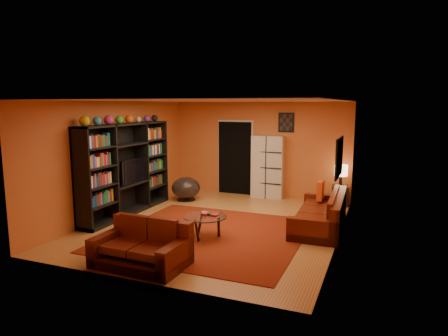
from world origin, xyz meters
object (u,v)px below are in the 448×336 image
at_px(sofa, 324,214).
at_px(side_table, 340,195).
at_px(storage_cabinet, 268,167).
at_px(table_lamp, 341,171).
at_px(loveseat, 144,247).
at_px(entertainment_unit, 126,169).
at_px(coffee_table, 205,218).
at_px(bowl_chair, 186,188).
at_px(tv, 130,171).

distance_m(sofa, side_table, 2.06).
relative_size(storage_cabinet, table_lamp, 3.19).
distance_m(loveseat, storage_cabinet, 5.28).
distance_m(entertainment_unit, coffee_table, 2.64).
distance_m(sofa, table_lamp, 2.14).
bearing_deg(sofa, storage_cabinet, 127.84).
height_order(entertainment_unit, loveseat, entertainment_unit).
distance_m(bowl_chair, side_table, 3.98).
relative_size(bowl_chair, side_table, 1.53).
bearing_deg(bowl_chair, storage_cabinet, 30.43).
bearing_deg(sofa, tv, -175.25).
xyz_separation_m(tv, sofa, (4.36, 0.51, -0.72)).
relative_size(coffee_table, side_table, 1.66).
xyz_separation_m(entertainment_unit, storage_cabinet, (2.58, 2.80, -0.20)).
bearing_deg(side_table, coffee_table, -121.05).
bearing_deg(entertainment_unit, tv, 60.37).
height_order(tv, sofa, tv).
height_order(sofa, table_lamp, table_lamp).
height_order(entertainment_unit, storage_cabinet, entertainment_unit).
xyz_separation_m(sofa, storage_cabinet, (-1.83, 2.20, 0.56)).
xyz_separation_m(sofa, loveseat, (-2.40, -3.02, 0.00)).
relative_size(entertainment_unit, side_table, 6.00).
xyz_separation_m(sofa, side_table, (0.11, 2.06, -0.03)).
bearing_deg(tv, loveseat, -141.87).
relative_size(storage_cabinet, side_table, 3.39).
bearing_deg(tv, sofa, -83.36).
bearing_deg(tv, side_table, -60.17).
distance_m(entertainment_unit, tv, 0.11).
height_order(loveseat, side_table, loveseat).
relative_size(entertainment_unit, loveseat, 2.04).
bearing_deg(side_table, loveseat, -116.31).
bearing_deg(loveseat, bowl_chair, 19.95).
bearing_deg(coffee_table, loveseat, -103.84).
height_order(loveseat, storage_cabinet, storage_cabinet).
relative_size(loveseat, side_table, 2.94).
bearing_deg(side_table, sofa, -93.06).
xyz_separation_m(coffee_table, storage_cabinet, (0.19, 3.68, 0.47)).
height_order(entertainment_unit, sofa, entertainment_unit).
relative_size(entertainment_unit, sofa, 1.29).
bearing_deg(loveseat, tv, 39.81).
relative_size(sofa, storage_cabinet, 1.38).
distance_m(entertainment_unit, loveseat, 3.24).
xyz_separation_m(tv, table_lamp, (4.47, 2.57, -0.13)).
height_order(entertainment_unit, bowl_chair, entertainment_unit).
xyz_separation_m(loveseat, table_lamp, (2.51, 5.07, 0.59)).
relative_size(tv, loveseat, 0.67).
bearing_deg(tv, bowl_chair, -21.24).
relative_size(loveseat, storage_cabinet, 0.87).
bearing_deg(side_table, entertainment_unit, -149.61).
xyz_separation_m(bowl_chair, side_table, (3.86, 0.98, -0.08)).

